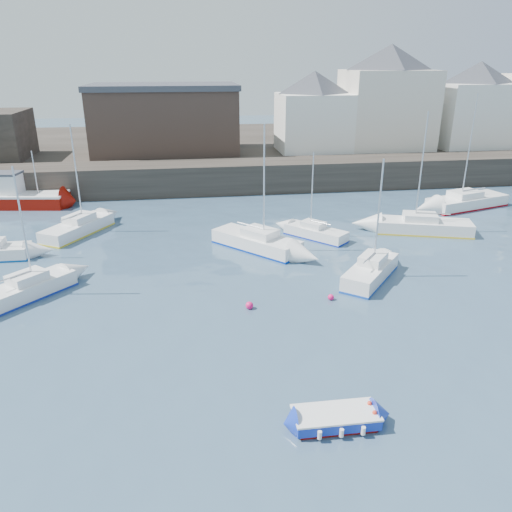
{
  "coord_description": "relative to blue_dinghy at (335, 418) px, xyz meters",
  "views": [
    {
      "loc": [
        -4.15,
        -16.6,
        12.9
      ],
      "look_at": [
        0.0,
        12.0,
        1.5
      ],
      "focal_mm": 35.0,
      "sensor_mm": 36.0,
      "label": 1
    }
  ],
  "objects": [
    {
      "name": "sailboat_d",
      "position": [
        13.49,
        20.92,
        0.23
      ],
      "size": [
        7.72,
        4.43,
        9.38
      ],
      "color": "white",
      "rests_on": "ground"
    },
    {
      "name": "quay_wall",
      "position": [
        -1.0,
        36.99,
        1.16
      ],
      "size": [
        90.0,
        5.0,
        3.0
      ],
      "primitive_type": "cube",
      "color": "#28231E",
      "rests_on": "ground"
    },
    {
      "name": "sailboat_h",
      "position": [
        -13.72,
        24.55,
        0.21
      ],
      "size": [
        5.13,
        6.71,
        8.43
      ],
      "color": "white",
      "rests_on": "ground"
    },
    {
      "name": "warehouse",
      "position": [
        -7.0,
        44.99,
        6.27
      ],
      "size": [
        16.4,
        10.4,
        7.6
      ],
      "color": "#3D2D26",
      "rests_on": "land_strip"
    },
    {
      "name": "bldg_east_b",
      "position": [
        30.0,
        43.49,
        7.52
      ],
      "size": [
        11.88,
        11.88,
        9.95
      ],
      "color": "white",
      "rests_on": "land_strip"
    },
    {
      "name": "buoy_near",
      "position": [
        -1.96,
        9.9,
        -0.34
      ],
      "size": [
        0.43,
        0.43,
        0.43
      ],
      "primitive_type": "sphere",
      "color": "#F31365",
      "rests_on": "ground"
    },
    {
      "name": "sailboat_g",
      "position": [
        20.84,
        27.26,
        0.24
      ],
      "size": [
        8.49,
        4.89,
        10.24
      ],
      "color": "white",
      "rests_on": "ground"
    },
    {
      "name": "buoy_mid",
      "position": [
        2.83,
        10.32,
        -0.34
      ],
      "size": [
        0.36,
        0.36,
        0.36
      ],
      "primitive_type": "sphere",
      "color": "#F31365",
      "rests_on": "ground"
    },
    {
      "name": "sailboat_f",
      "position": [
        4.66,
        20.91,
        0.12
      ],
      "size": [
        4.59,
        4.83,
        6.57
      ],
      "color": "white",
      "rests_on": "ground"
    },
    {
      "name": "sailboat_c",
      "position": [
        6.09,
        12.74,
        0.23
      ],
      "size": [
        5.04,
        5.56,
        7.51
      ],
      "color": "white",
      "rests_on": "ground"
    },
    {
      "name": "fishing_boat",
      "position": [
        -20.5,
        33.52,
        0.67
      ],
      "size": [
        8.23,
        4.04,
        5.23
      ],
      "color": "#810B02",
      "rests_on": "ground"
    },
    {
      "name": "land_strip",
      "position": [
        -1.0,
        54.99,
        1.06
      ],
      "size": [
        90.0,
        32.0,
        2.8
      ],
      "primitive_type": "cube",
      "color": "#28231E",
      "rests_on": "ground"
    },
    {
      "name": "water",
      "position": [
        -1.0,
        1.99,
        -0.34
      ],
      "size": [
        220.0,
        220.0,
        0.0
      ],
      "primitive_type": "plane",
      "color": "#2D4760",
      "rests_on": "ground"
    },
    {
      "name": "buoy_far",
      "position": [
        -1.51,
        19.57,
        -0.34
      ],
      "size": [
        0.36,
        0.36,
        0.36
      ],
      "primitive_type": "sphere",
      "color": "#F31365",
      "rests_on": "ground"
    },
    {
      "name": "sailboat_b",
      "position": [
        -0.2,
        19.17,
        0.24
      ],
      "size": [
        6.33,
        6.65,
        8.96
      ],
      "color": "white",
      "rests_on": "ground"
    },
    {
      "name": "bldg_east_a",
      "position": [
        19.0,
        43.99,
        8.46
      ],
      "size": [
        13.36,
        13.36,
        11.8
      ],
      "color": "beige",
      "rests_on": "land_strip"
    },
    {
      "name": "bldg_east_d",
      "position": [
        10.0,
        43.49,
        7.02
      ],
      "size": [
        11.14,
        11.14,
        8.95
      ],
      "color": "white",
      "rests_on": "land_strip"
    },
    {
      "name": "blue_dinghy",
      "position": [
        0.0,
        0.0,
        0.0
      ],
      "size": [
        3.25,
        1.73,
        0.62
      ],
      "color": "#810B02",
      "rests_on": "ground"
    },
    {
      "name": "sailboat_a",
      "position": [
        -14.62,
        13.11,
        0.19
      ],
      "size": [
        5.34,
        5.57,
        7.61
      ],
      "color": "white",
      "rests_on": "ground"
    }
  ]
}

